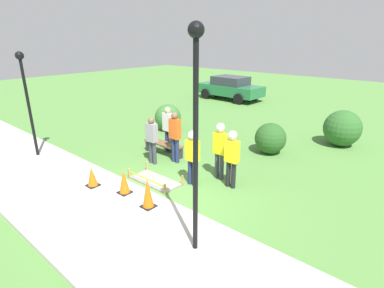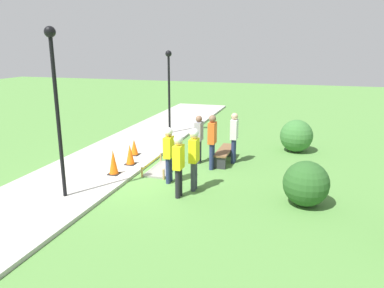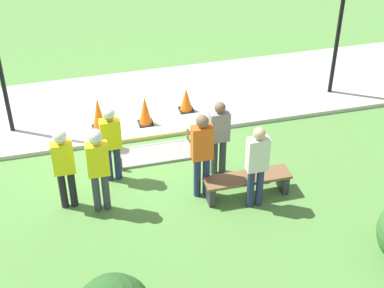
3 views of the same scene
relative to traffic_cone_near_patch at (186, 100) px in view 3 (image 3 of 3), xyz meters
The scene contains 13 objects.
ground_plane 2.07m from the traffic_cone_near_patch, 26.08° to the left, with size 60.00×60.00×0.00m, color #51843D.
sidewalk 1.98m from the traffic_cone_near_patch, 21.18° to the right, with size 28.00×3.20×0.10m.
wet_concrete_patch 1.87m from the traffic_cone_near_patch, 54.78° to the left, with size 1.66×0.78×0.33m.
traffic_cone_near_patch is the anchor object (origin of this frame).
traffic_cone_far_patch 1.11m from the traffic_cone_near_patch, 18.23° to the left, with size 0.34×0.34×0.70m.
traffic_cone_sidewalk_edge 2.14m from the traffic_cone_near_patch, ahead, with size 0.34×0.34×0.79m.
park_bench 3.32m from the traffic_cone_near_patch, 97.12° to the left, with size 1.71×0.44×0.46m.
worker_supervisor 3.00m from the traffic_cone_near_patch, 45.94° to the left, with size 0.40×0.25×1.71m.
worker_assistant 3.90m from the traffic_cone_near_patch, 51.34° to the left, with size 0.40×0.26×1.81m.
worker_trainee 4.12m from the traffic_cone_near_patch, 42.43° to the left, with size 0.40×0.25×1.76m.
bystander_in_orange_shirt 3.15m from the traffic_cone_near_patch, 81.71° to the left, with size 0.40×0.24×1.83m.
bystander_in_gray_shirt 3.69m from the traffic_cone_near_patch, 97.22° to the left, with size 0.40×0.23×1.77m.
bystander_in_white_shirt 2.51m from the traffic_cone_near_patch, 91.79° to the left, with size 0.40×0.22×1.69m.
Camera 3 is at (1.06, 10.87, 7.43)m, focal length 55.00 mm.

